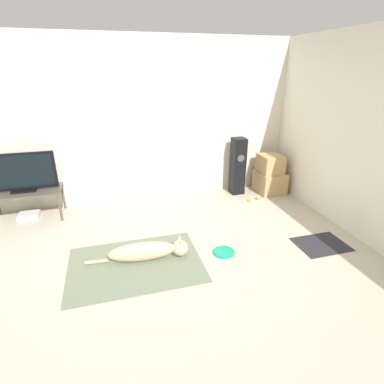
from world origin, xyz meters
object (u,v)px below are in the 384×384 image
object	(u,v)px
frisbee	(224,252)
tennis_ball_by_boxes	(258,198)
dog	(149,251)
cardboard_box_upper	(270,164)
game_console	(29,216)
tv_stand	(26,194)
cardboard_box_lower	(270,182)
tennis_ball_near_speaker	(250,200)
tv	(21,173)
floor_speaker	(238,166)

from	to	relation	value
frisbee	tennis_ball_by_boxes	world-z (taller)	tennis_ball_by_boxes
dog	cardboard_box_upper	distance (m)	2.83
frisbee	game_console	xyz separation A→B (m)	(-2.46, 1.65, 0.02)
frisbee	tv_stand	xyz separation A→B (m)	(-2.44, 1.65, 0.37)
cardboard_box_lower	tennis_ball_near_speaker	size ratio (longest dim) A/B	7.50
tv_stand	game_console	xyz separation A→B (m)	(-0.02, -0.00, -0.35)
tv_stand	tennis_ball_by_boxes	size ratio (longest dim) A/B	14.87
cardboard_box_lower	game_console	distance (m)	3.97
frisbee	tv	size ratio (longest dim) A/B	0.28
cardboard_box_upper	tennis_ball_by_boxes	distance (m)	0.65
tv	game_console	distance (m)	0.67
frisbee	tennis_ball_near_speaker	world-z (taller)	tennis_ball_near_speaker
tv	tennis_ball_near_speaker	size ratio (longest dim) A/B	14.13
tv_stand	floor_speaker	bearing A→B (deg)	1.20
cardboard_box_upper	tv_stand	world-z (taller)	cardboard_box_upper
cardboard_box_upper	tennis_ball_near_speaker	bearing A→B (deg)	-147.38
dog	cardboard_box_upper	size ratio (longest dim) A/B	2.86
dog	cardboard_box_upper	world-z (taller)	cardboard_box_upper
tv_stand	tennis_ball_by_boxes	bearing A→B (deg)	-5.07
tennis_ball_near_speaker	dog	bearing A→B (deg)	-147.61
cardboard_box_upper	tv_stand	size ratio (longest dim) A/B	0.42
tv_stand	tennis_ball_by_boxes	world-z (taller)	tv_stand
cardboard_box_lower	tv_stand	size ratio (longest dim) A/B	0.50
cardboard_box_upper	tennis_ball_by_boxes	size ratio (longest dim) A/B	6.20
dog	floor_speaker	distance (m)	2.44
dog	frisbee	distance (m)	0.90
cardboard_box_lower	cardboard_box_upper	bearing A→B (deg)	161.77
frisbee	cardboard_box_upper	xyz separation A→B (m)	(1.48, 1.61, 0.51)
dog	game_console	size ratio (longest dim) A/B	4.14
frisbee	tv_stand	distance (m)	2.97
cardboard_box_upper	game_console	bearing A→B (deg)	179.48
frisbee	cardboard_box_lower	xyz separation A→B (m)	(1.50, 1.60, 0.17)
tennis_ball_near_speaker	tv_stand	bearing A→B (deg)	173.94
frisbee	tennis_ball_near_speaker	size ratio (longest dim) A/B	4.02
tv_stand	tv	bearing A→B (deg)	90.00
dog	cardboard_box_upper	bearing A→B (deg)	32.44
tennis_ball_by_boxes	tennis_ball_near_speaker	distance (m)	0.18
cardboard_box_upper	floor_speaker	xyz separation A→B (m)	(-0.57, 0.11, -0.03)
cardboard_box_lower	tv	world-z (taller)	tv
floor_speaker	tv	world-z (taller)	tv
tv_stand	tennis_ball_near_speaker	xyz separation A→B (m)	(3.42, -0.36, -0.35)
tennis_ball_near_speaker	tv	bearing A→B (deg)	173.89
cardboard_box_lower	floor_speaker	xyz separation A→B (m)	(-0.59, 0.12, 0.31)
frisbee	tv	bearing A→B (deg)	145.91
tv_stand	tennis_ball_by_boxes	distance (m)	3.62
cardboard_box_upper	floor_speaker	size ratio (longest dim) A/B	0.41
tv	tv_stand	bearing A→B (deg)	-90.00
frisbee	tv	distance (m)	3.03
tv	cardboard_box_lower	bearing A→B (deg)	-0.70
floor_speaker	tennis_ball_near_speaker	bearing A→B (deg)	-81.68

